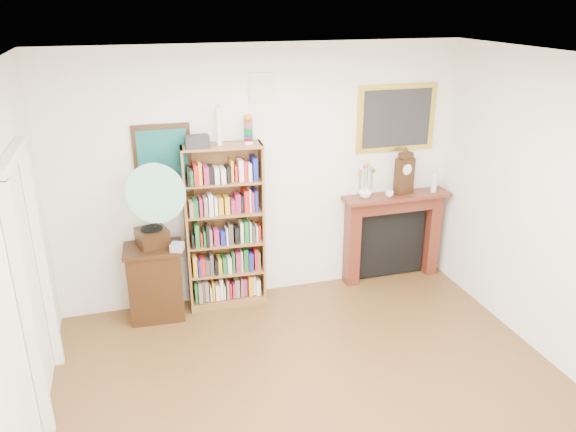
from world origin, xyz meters
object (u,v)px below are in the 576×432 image
object	(u,v)px
fireplace	(392,229)
bottle_left	(434,182)
side_cabinet	(156,282)
mantel_clock	(404,174)
gramophone	(149,201)
flower_vase	(365,191)
bookshelf	(225,219)
bottle_right	(434,182)
cd_stack	(177,247)
teacup	(390,194)

from	to	relation	value
fireplace	bottle_left	xyz separation A→B (m)	(0.46, -0.07, 0.57)
side_cabinet	mantel_clock	size ratio (longest dim) A/B	1.66
fireplace	mantel_clock	bearing A→B (deg)	-20.46
fireplace	bottle_left	bearing A→B (deg)	-9.09
gramophone	flower_vase	distance (m)	2.41
bookshelf	bottle_right	world-z (taller)	bookshelf
fireplace	bottle_left	world-z (taller)	bottle_left
cd_stack	flower_vase	bearing A→B (deg)	6.87
fireplace	bottle_right	distance (m)	0.74
mantel_clock	bottle_left	distance (m)	0.39
fireplace	flower_vase	bearing A→B (deg)	-174.68
teacup	mantel_clock	bearing A→B (deg)	16.70
side_cabinet	mantel_clock	distance (m)	3.03
cd_stack	side_cabinet	bearing A→B (deg)	146.27
gramophone	flower_vase	world-z (taller)	gramophone
bookshelf	fireplace	size ratio (longest dim) A/B	1.63
side_cabinet	flower_vase	size ratio (longest dim) A/B	5.28
fireplace	flower_vase	distance (m)	0.66
gramophone	fireplace	bearing A→B (deg)	-10.88
side_cabinet	teacup	world-z (taller)	teacup
fireplace	flower_vase	size ratio (longest dim) A/B	8.32
mantel_clock	flower_vase	xyz separation A→B (m)	(-0.48, -0.01, -0.16)
flower_vase	teacup	distance (m)	0.29
side_cabinet	bottle_right	world-z (taller)	bottle_right
bookshelf	fireplace	bearing A→B (deg)	6.56
gramophone	bottle_right	world-z (taller)	gramophone
bookshelf	bottle_right	bearing A→B (deg)	5.83
cd_stack	mantel_clock	xyz separation A→B (m)	(2.65, 0.27, 0.46)
bookshelf	gramophone	xyz separation A→B (m)	(-0.76, -0.18, 0.33)
fireplace	cd_stack	world-z (taller)	fireplace
bottle_right	mantel_clock	bearing A→B (deg)	-177.56
flower_vase	bottle_right	bearing A→B (deg)	1.60
mantel_clock	cd_stack	bearing A→B (deg)	173.12
bookshelf	gramophone	distance (m)	0.85
mantel_clock	bottle_right	world-z (taller)	mantel_clock
flower_vase	mantel_clock	bearing A→B (deg)	0.89
flower_vase	bottle_left	bearing A→B (deg)	-2.15
side_cabinet	bottle_left	bearing A→B (deg)	4.91
cd_stack	teacup	bearing A→B (deg)	4.86
gramophone	teacup	xyz separation A→B (m)	(2.67, 0.16, -0.23)
mantel_clock	bottle_left	world-z (taller)	mantel_clock
fireplace	cd_stack	distance (m)	2.59
side_cabinet	flower_vase	xyz separation A→B (m)	(2.41, 0.10, 0.75)
fireplace	bottle_right	xyz separation A→B (m)	(0.49, -0.01, 0.55)
bottle_left	gramophone	bearing A→B (deg)	-176.85
bottle_left	bottle_right	size ratio (longest dim) A/B	1.20
bottle_left	bottle_right	world-z (taller)	bottle_left
teacup	bottle_right	bearing A→B (deg)	7.31
side_cabinet	flower_vase	world-z (taller)	flower_vase
bookshelf	mantel_clock	world-z (taller)	bookshelf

